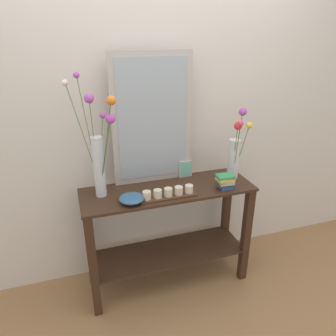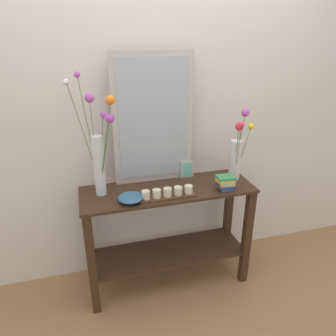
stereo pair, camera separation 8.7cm
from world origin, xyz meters
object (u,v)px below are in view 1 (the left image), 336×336
at_px(mirror_leaning, 152,120).
at_px(tall_vase_left, 99,151).
at_px(candle_tray, 168,194).
at_px(book_stack, 225,181).
at_px(console_table, 168,226).
at_px(picture_frame_small, 186,169).
at_px(decorative_bowl, 132,198).
at_px(vase_right, 235,151).

bearing_deg(mirror_leaning, tall_vase_left, -161.47).
relative_size(candle_tray, book_stack, 2.97).
relative_size(console_table, picture_frame_small, 9.34).
xyz_separation_m(picture_frame_small, book_stack, (0.20, -0.27, -0.01)).
bearing_deg(console_table, decorative_bowl, -158.22).
bearing_deg(mirror_leaning, book_stack, -33.27).
xyz_separation_m(console_table, mirror_leaning, (-0.06, 0.17, 0.77)).
bearing_deg(mirror_leaning, candle_tray, -85.87).
xyz_separation_m(tall_vase_left, book_stack, (0.84, -0.16, -0.26)).
height_order(vase_right, picture_frame_small, vase_right).
relative_size(mirror_leaning, book_stack, 6.96).
xyz_separation_m(tall_vase_left, decorative_bowl, (0.17, -0.15, -0.29)).
distance_m(console_table, book_stack, 0.54).
height_order(mirror_leaning, vase_right, mirror_leaning).
height_order(console_table, vase_right, vase_right).
bearing_deg(picture_frame_small, tall_vase_left, -170.30).
bearing_deg(candle_tray, mirror_leaning, 94.13).
xyz_separation_m(console_table, picture_frame_small, (0.19, 0.15, 0.37)).
distance_m(picture_frame_small, decorative_bowl, 0.54).
distance_m(vase_right, decorative_bowl, 0.85).
bearing_deg(book_stack, decorative_bowl, 179.36).
bearing_deg(picture_frame_small, vase_right, -18.60).
distance_m(vase_right, book_stack, 0.26).
relative_size(vase_right, picture_frame_small, 3.88).
height_order(picture_frame_small, decorative_bowl, picture_frame_small).
height_order(console_table, picture_frame_small, picture_frame_small).
distance_m(vase_right, candle_tray, 0.62).
distance_m(candle_tray, picture_frame_small, 0.35).
distance_m(mirror_leaning, book_stack, 0.67).
height_order(tall_vase_left, vase_right, tall_vase_left).
bearing_deg(tall_vase_left, candle_tray, -21.13).
relative_size(tall_vase_left, decorative_bowl, 4.86).
bearing_deg(vase_right, book_stack, -133.85).
relative_size(candle_tray, picture_frame_small, 2.99).
bearing_deg(tall_vase_left, book_stack, -10.75).
distance_m(picture_frame_small, book_stack, 0.33).
height_order(console_table, candle_tray, candle_tray).
height_order(candle_tray, picture_frame_small, picture_frame_small).
distance_m(tall_vase_left, decorative_bowl, 0.37).
distance_m(mirror_leaning, tall_vase_left, 0.44).
distance_m(console_table, vase_right, 0.74).
relative_size(decorative_bowl, book_stack, 1.26).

